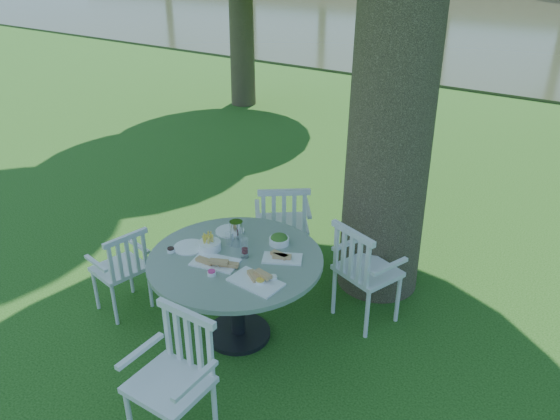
# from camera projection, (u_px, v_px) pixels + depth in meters

# --- Properties ---
(ground) EXTENTS (140.00, 140.00, 0.00)m
(ground) POSITION_uv_depth(u_px,v_px,m) (269.00, 295.00, 5.34)
(ground) COLOR #113B0C
(ground) RESTS_ON ground
(table) EXTENTS (1.44, 1.44, 0.80)m
(table) POSITION_uv_depth(u_px,v_px,m) (236.00, 273.00, 4.51)
(table) COLOR black
(table) RESTS_ON ground
(chair_ne) EXTENTS (0.62, 0.60, 0.97)m
(chair_ne) POSITION_uv_depth(u_px,v_px,m) (360.00, 268.00, 4.73)
(chair_ne) COLOR silver
(chair_ne) RESTS_ON ground
(chair_nw) EXTENTS (0.69, 0.68, 1.00)m
(chair_nw) POSITION_uv_depth(u_px,v_px,m) (283.00, 223.00, 5.44)
(chair_nw) COLOR silver
(chair_nw) RESTS_ON ground
(chair_sw) EXTENTS (0.47, 0.49, 0.84)m
(chair_sw) POSITION_uv_depth(u_px,v_px,m) (124.00, 266.00, 4.89)
(chair_sw) COLOR silver
(chair_sw) RESTS_ON ground
(chair_se) EXTENTS (0.49, 0.46, 0.96)m
(chair_se) POSITION_uv_depth(u_px,v_px,m) (178.00, 368.00, 3.63)
(chair_se) COLOR silver
(chair_se) RESTS_ON ground
(tableware) EXTENTS (1.11, 0.81, 0.22)m
(tableware) POSITION_uv_depth(u_px,v_px,m) (235.00, 248.00, 4.50)
(tableware) COLOR white
(tableware) RESTS_ON table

